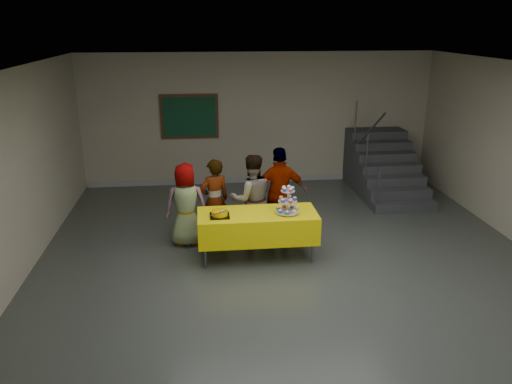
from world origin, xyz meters
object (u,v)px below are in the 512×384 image
Objects in this scene: schoolchild_b at (215,200)px; schoolchild_d at (280,194)px; bake_table at (257,225)px; schoolchild_c at (252,199)px; noticeboard at (189,117)px; cupcake_stand at (288,202)px; bear_cake at (220,213)px; schoolchild_a at (186,205)px; staircase at (382,169)px.

schoolchild_b is 0.89× the size of schoolchild_d.
schoolchild_d reaches higher than bake_table.
noticeboard reaches higher than schoolchild_c.
cupcake_stand is at bearing -69.00° from noticeboard.
bake_table is 0.61m from cupcake_stand.
schoolchild_d is at bearing 37.30° from bear_cake.
noticeboard is at bearing -90.43° from schoolchild_a.
bear_cake is 0.92m from schoolchild_a.
staircase is at bearing 44.56° from bake_table.
noticeboard reaches higher than bear_cake.
bake_table is 1.32m from schoolchild_a.
noticeboard is (-1.08, 3.97, 1.04)m from bake_table.
schoolchild_d is (0.50, 0.06, 0.05)m from schoolchild_c.
schoolchild_a is at bearing -5.80° from schoolchild_c.
staircase is (2.72, 3.20, -0.46)m from cupcake_stand.
schoolchild_b is at bearing -165.03° from schoolchild_a.
bake_table is 0.71m from schoolchild_c.
bear_cake is (-1.06, -0.02, -0.12)m from cupcake_stand.
schoolchild_b is at bearing -16.38° from schoolchild_c.
staircase is (2.71, 2.40, -0.33)m from schoolchild_d.
schoolchild_b is 1.12× the size of noticeboard.
schoolchild_c is (-0.49, 0.74, -0.18)m from cupcake_stand.
noticeboard is (-0.49, 4.05, 0.77)m from bear_cake.
cupcake_stand is 0.31× the size of schoolchild_a.
schoolchild_c is at bearing -72.18° from noticeboard.
cupcake_stand is at bearing 87.86° from schoolchild_d.
bake_table is 4.22× the size of cupcake_stand.
schoolchild_d reaches higher than schoolchild_c.
bear_cake is at bearing -139.62° from staircase.
cupcake_stand is at bearing 0.83° from bear_cake.
schoolchild_c reaches higher than schoolchild_b.
bake_table is at bearing 85.14° from schoolchild_c.
schoolchild_a is 0.92× the size of schoolchild_c.
schoolchild_b is 3.34m from noticeboard.
staircase is (3.21, 2.46, -0.28)m from schoolchild_c.
schoolchild_a is 3.44m from noticeboard.
cupcake_stand is 1.42m from schoolchild_b.
schoolchild_b reaches higher than bear_cake.
bake_table is at bearing -74.76° from noticeboard.
schoolchild_a is at bearing -5.32° from schoolchild_b.
cupcake_stand is at bearing 122.99° from schoolchild_b.
cupcake_stand is 1.07m from bear_cake.
bake_table is 4.47m from staircase.
schoolchild_c is (0.63, -0.11, 0.04)m from schoolchild_b.
schoolchild_b reaches higher than cupcake_stand.
schoolchild_d is (1.07, 0.82, -0.01)m from bear_cake.
schoolchild_c is 0.94× the size of schoolchild_d.
schoolchild_a is at bearing 1.35° from schoolchild_d.
schoolchild_c reaches higher than bake_table.
schoolchild_a is 1.11m from schoolchild_c.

